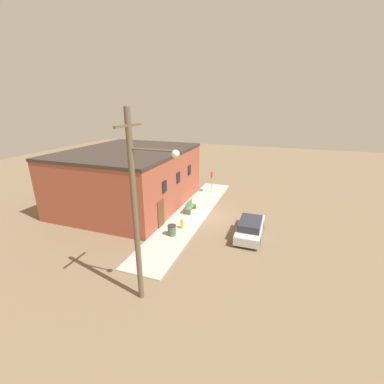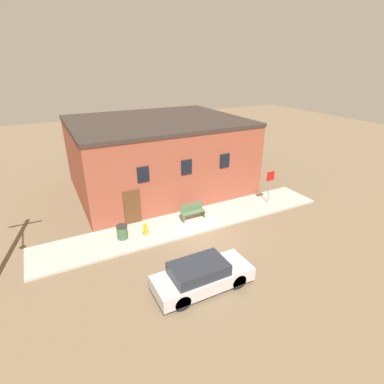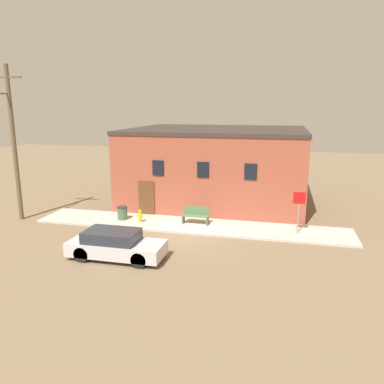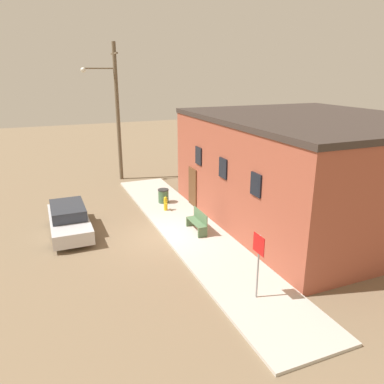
{
  "view_description": "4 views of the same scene",
  "coord_description": "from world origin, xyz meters",
  "px_view_note": "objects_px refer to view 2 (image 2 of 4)",
  "views": [
    {
      "loc": [
        -19.09,
        -5.46,
        9.04
      ],
      "look_at": [
        0.14,
        1.4,
        2.0
      ],
      "focal_mm": 24.0,
      "sensor_mm": 36.0,
      "label": 1
    },
    {
      "loc": [
        -7.15,
        -12.68,
        9.0
      ],
      "look_at": [
        0.14,
        1.4,
        2.0
      ],
      "focal_mm": 28.0,
      "sensor_mm": 36.0,
      "label": 2
    },
    {
      "loc": [
        4.9,
        -18.3,
        6.66
      ],
      "look_at": [
        0.14,
        1.4,
        2.0
      ],
      "focal_mm": 35.0,
      "sensor_mm": 36.0,
      "label": 3
    },
    {
      "loc": [
        14.91,
        -4.71,
        7.19
      ],
      "look_at": [
        0.14,
        1.4,
        2.0
      ],
      "focal_mm": 35.0,
      "sensor_mm": 36.0,
      "label": 4
    }
  ],
  "objects_px": {
    "trash_bin": "(122,232)",
    "stop_sign": "(270,181)",
    "parked_car": "(202,276)",
    "fire_hydrant": "(145,229)",
    "bench": "(192,212)"
  },
  "relations": [
    {
      "from": "trash_bin",
      "to": "stop_sign",
      "type": "bearing_deg",
      "value": -0.75
    },
    {
      "from": "trash_bin",
      "to": "parked_car",
      "type": "distance_m",
      "value": 5.62
    },
    {
      "from": "fire_hydrant",
      "to": "bench",
      "type": "height_order",
      "value": "bench"
    },
    {
      "from": "bench",
      "to": "parked_car",
      "type": "xyz_separation_m",
      "value": [
        -2.4,
        -5.46,
        0.05
      ]
    },
    {
      "from": "trash_bin",
      "to": "parked_car",
      "type": "bearing_deg",
      "value": -69.19
    },
    {
      "from": "trash_bin",
      "to": "bench",
      "type": "bearing_deg",
      "value": 2.69
    },
    {
      "from": "trash_bin",
      "to": "fire_hydrant",
      "type": "bearing_deg",
      "value": -13.06
    },
    {
      "from": "fire_hydrant",
      "to": "stop_sign",
      "type": "relative_size",
      "value": 0.34
    },
    {
      "from": "fire_hydrant",
      "to": "bench",
      "type": "distance_m",
      "value": 3.21
    },
    {
      "from": "fire_hydrant",
      "to": "parked_car",
      "type": "distance_m",
      "value": 5.03
    },
    {
      "from": "parked_car",
      "to": "trash_bin",
      "type": "bearing_deg",
      "value": 110.81
    },
    {
      "from": "fire_hydrant",
      "to": "bench",
      "type": "xyz_separation_m",
      "value": [
        3.17,
        0.49,
        0.09
      ]
    },
    {
      "from": "stop_sign",
      "to": "trash_bin",
      "type": "height_order",
      "value": "stop_sign"
    },
    {
      "from": "stop_sign",
      "to": "bench",
      "type": "relative_size",
      "value": 1.49
    },
    {
      "from": "stop_sign",
      "to": "trash_bin",
      "type": "distance_m",
      "value": 10.07
    }
  ]
}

